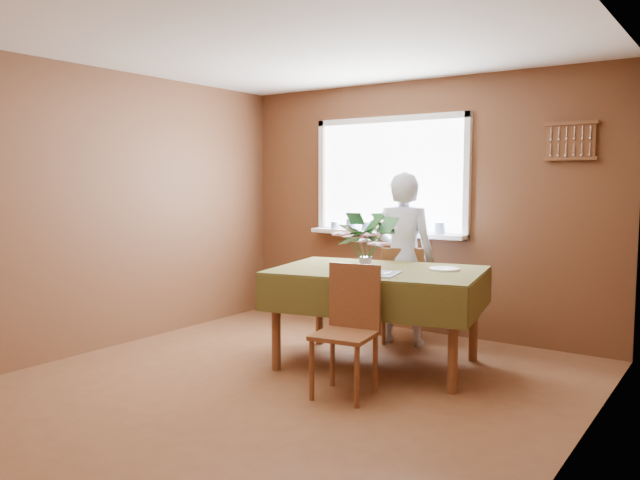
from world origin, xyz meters
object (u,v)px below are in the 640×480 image
Objects in this scene: dining_table at (378,281)px; seated_woman at (403,259)px; flower_bouquet at (365,237)px; chair_near at (349,324)px; chair_far at (401,290)px.

seated_woman reaches higher than dining_table.
dining_table is at bearing 87.69° from seated_woman.
flower_bouquet is (0.17, -0.97, 0.28)m from seated_woman.
seated_woman is 3.21× the size of flower_bouquet.
chair_far is at bearing 94.69° from chair_near.
chair_far is 1.81× the size of flower_bouquet.
seated_woman is 1.03m from flower_bouquet.
flower_bouquet is (0.02, -0.23, 0.37)m from dining_table.
chair_far is at bearing 91.63° from dining_table.
flower_bouquet is at bearing 68.67° from chair_far.
flower_bouquet is at bearing -97.27° from dining_table.
seated_woman is (-0.15, 0.74, 0.10)m from dining_table.
seated_woman is at bearing 100.00° from flower_bouquet.
chair_near is 1.51m from seated_woman.
flower_bouquet reaches higher than dining_table.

